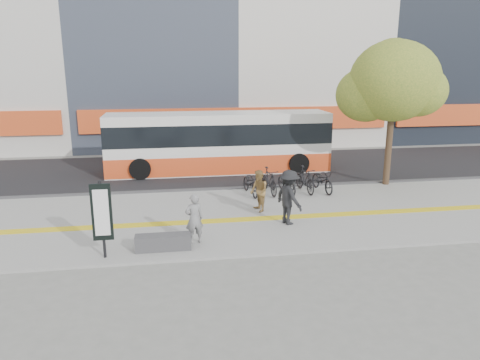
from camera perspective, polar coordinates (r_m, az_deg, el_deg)
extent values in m
plane|color=slate|center=(14.80, 0.61, -6.58)|extent=(120.00, 120.00, 0.00)
cube|color=gray|center=(16.18, -0.28, -4.56)|extent=(40.00, 7.00, 0.08)
cube|color=gold|center=(15.70, 0.00, -5.00)|extent=(40.00, 0.45, 0.01)
cube|color=black|center=(23.34, -3.10, 1.35)|extent=(40.00, 8.00, 0.06)
cube|color=#313133|center=(19.48, -1.86, -1.16)|extent=(40.00, 0.25, 0.14)
cube|color=#D74B1E|center=(28.20, -0.17, 7.71)|extent=(19.00, 0.50, 1.40)
cube|color=#313133|center=(13.39, -9.64, -7.72)|extent=(1.60, 0.45, 0.45)
cylinder|color=black|center=(12.94, -16.93, -4.82)|extent=(0.08, 0.08, 2.20)
cube|color=black|center=(12.87, -17.01, -3.90)|extent=(0.55, 0.08, 1.60)
cube|color=white|center=(12.82, -17.04, -3.97)|extent=(0.40, 0.02, 1.30)
cylinder|color=#3B251B|center=(20.96, 18.18, 3.75)|extent=(0.28, 0.28, 3.20)
ellipsoid|color=#4B6C24|center=(20.66, 18.82, 11.73)|extent=(3.80, 3.80, 3.42)
ellipsoid|color=#4B6C24|center=(20.70, 15.55, 10.30)|extent=(2.60, 2.60, 2.34)
ellipsoid|color=#4B6C24|center=(20.76, 21.48, 10.41)|extent=(2.40, 2.40, 2.16)
ellipsoid|color=#4B6C24|center=(21.50, 18.72, 13.95)|extent=(2.20, 2.20, 1.98)
cube|color=silver|center=(22.57, -2.70, 4.75)|extent=(10.90, 2.27, 2.91)
cube|color=#D6471D|center=(22.75, -2.68, 2.38)|extent=(10.92, 2.29, 0.91)
cube|color=black|center=(22.50, -2.72, 6.00)|extent=(10.92, 2.29, 1.00)
cylinder|color=black|center=(21.56, -12.46, 1.37)|extent=(1.00, 0.32, 1.00)
cylinder|color=black|center=(23.77, -12.17, 2.59)|extent=(1.00, 0.32, 1.00)
cylinder|color=black|center=(22.41, 7.40, 2.09)|extent=(1.00, 0.32, 1.00)
cylinder|color=black|center=(24.55, 5.92, 3.21)|extent=(1.00, 0.32, 1.00)
imported|color=black|center=(18.53, 1.35, -0.39)|extent=(0.87, 1.92, 0.97)
imported|color=black|center=(18.67, 3.67, -0.14)|extent=(0.73, 1.84, 1.08)
imported|color=black|center=(18.86, 5.94, -0.20)|extent=(0.87, 1.92, 0.97)
imported|color=black|center=(19.06, 8.18, 0.05)|extent=(0.73, 1.84, 1.08)
imported|color=black|center=(19.31, 10.35, -0.02)|extent=(0.87, 1.92, 0.97)
imported|color=black|center=(13.55, -5.78, -4.87)|extent=(0.63, 0.49, 1.53)
imported|color=olive|center=(16.39, 2.38, -1.39)|extent=(0.71, 0.84, 1.52)
imported|color=black|center=(15.14, 6.18, -2.17)|extent=(1.10, 1.37, 1.85)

